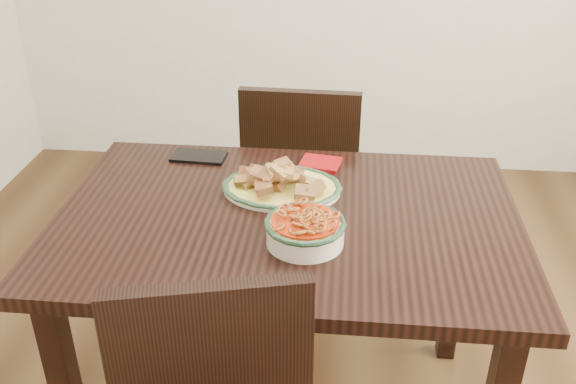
# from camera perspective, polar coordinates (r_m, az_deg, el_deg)

# --- Properties ---
(dining_table) EXTENTS (1.24, 0.83, 0.75)m
(dining_table) POSITION_cam_1_polar(r_m,az_deg,el_deg) (1.77, -0.06, -4.69)
(dining_table) COLOR black
(dining_table) RESTS_ON ground
(chair_far) EXTENTS (0.43, 0.43, 0.89)m
(chair_far) POSITION_cam_1_polar(r_m,az_deg,el_deg) (2.44, 1.28, 1.20)
(chair_far) COLOR black
(chair_far) RESTS_ON ground
(fish_plate) EXTENTS (0.34, 0.26, 0.11)m
(fish_plate) POSITION_cam_1_polar(r_m,az_deg,el_deg) (1.81, -0.56, 1.31)
(fish_plate) COLOR #ECE2C7
(fish_plate) RESTS_ON dining_table
(noodle_bowl) EXTENTS (0.20, 0.20, 0.08)m
(noodle_bowl) POSITION_cam_1_polar(r_m,az_deg,el_deg) (1.59, 1.53, -3.19)
(noodle_bowl) COLOR beige
(noodle_bowl) RESTS_ON dining_table
(smartphone) EXTENTS (0.17, 0.10, 0.01)m
(smartphone) POSITION_cam_1_polar(r_m,az_deg,el_deg) (2.05, -7.93, 3.14)
(smartphone) COLOR black
(smartphone) RESTS_ON dining_table
(napkin) EXTENTS (0.13, 0.12, 0.01)m
(napkin) POSITION_cam_1_polar(r_m,az_deg,el_deg) (1.98, 2.89, 2.57)
(napkin) COLOR #9D0B0D
(napkin) RESTS_ON dining_table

